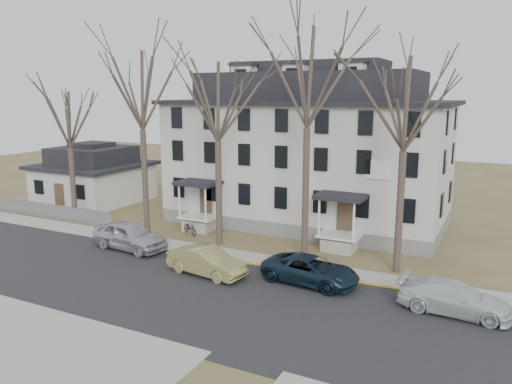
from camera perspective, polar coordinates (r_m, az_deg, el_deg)
The scene contains 17 objects.
ground at distance 22.99m, azimuth -6.08°, elevation -14.07°, with size 120.00×120.00×0.00m, color brown.
main_road at distance 24.54m, azimuth -3.50°, elevation -12.33°, with size 120.00×10.00×0.04m, color #27272A.
far_sidewalk at distance 29.50m, azimuth 2.43°, elevation -8.15°, with size 120.00×2.00×0.08m, color #A09F97.
yellow_curb at distance 27.14m, azimuth 11.44°, elevation -10.16°, with size 14.00×0.25×0.06m, color gold.
boarding_house at distance 38.04m, azimuth 5.96°, elevation 4.55°, with size 20.80×12.36×12.05m.
small_house at distance 47.82m, azimuth -18.04°, elevation 1.65°, with size 8.70×8.70×5.00m.
fence at distance 43.23m, azimuth -22.95°, elevation -2.73°, with size 14.00×0.06×1.20m, color gray.
tree_far_left at distance 35.22m, azimuth -13.03°, elevation 11.88°, with size 8.40×8.40×13.72m.
tree_mid_left at distance 31.74m, azimuth -4.44°, elevation 10.88°, with size 7.80×7.80×12.74m.
tree_center at distance 29.12m, azimuth 5.97°, elevation 13.73°, with size 9.00×9.00×14.70m.
tree_mid_right at distance 27.61m, azimuth 16.81°, elevation 10.37°, with size 7.80×7.80×12.74m.
tree_bungalow at distance 40.07m, azimuth -20.70°, elevation 8.16°, with size 6.60×6.60×10.78m.
car_silver at distance 32.68m, azimuth -14.22°, elevation -4.92°, with size 2.09×5.20×1.77m, color #B8B9C2.
car_tan at distance 27.56m, azimuth -5.66°, elevation -7.95°, with size 1.61×4.62×1.52m, color #968D50.
car_navy at distance 26.44m, azimuth 6.25°, elevation -8.93°, with size 2.35×5.10×1.42m, color #122332.
car_white at distance 24.63m, azimuth 21.74°, elevation -11.26°, with size 2.00×4.92×1.43m, color silver.
bicycle_left at distance 35.34m, azimuth -7.55°, elevation -4.13°, with size 0.63×1.80×0.95m, color black.
Camera 1 is at (11.41, -17.37, 9.84)m, focal length 35.00 mm.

